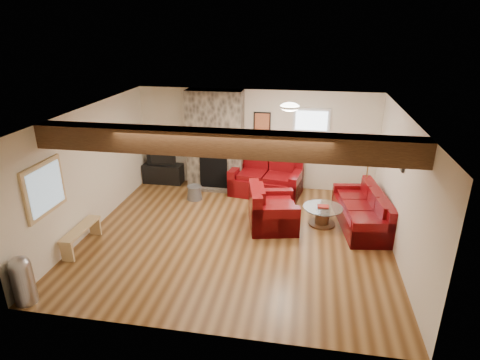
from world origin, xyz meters
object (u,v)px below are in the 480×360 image
object	(u,v)px
loveseat	(266,177)
floor_lamp	(369,154)
sofa_three	(361,209)
tv_cabinet	(163,173)
television	(162,156)
coffee_table	(322,216)
armchair_red	(273,207)

from	to	relation	value
loveseat	floor_lamp	size ratio (longest dim) A/B	1.12
sofa_three	floor_lamp	bearing A→B (deg)	161.25
loveseat	floor_lamp	xyz separation A→B (m)	(2.32, -0.41, 0.85)
tv_cabinet	floor_lamp	distance (m)	5.26
television	sofa_three	bearing A→B (deg)	-18.31
coffee_table	armchair_red	bearing A→B (deg)	-166.40
sofa_three	coffee_table	xyz separation A→B (m)	(-0.79, -0.09, -0.18)
sofa_three	tv_cabinet	size ratio (longest dim) A/B	1.93
armchair_red	floor_lamp	distance (m)	2.50
armchair_red	television	xyz separation A→B (m)	(-3.12, 1.97, 0.30)
sofa_three	television	size ratio (longest dim) A/B	2.54
sofa_three	tv_cabinet	world-z (taller)	sofa_three
loveseat	coffee_table	distance (m)	1.98
armchair_red	television	distance (m)	3.70
loveseat	coffee_table	xyz separation A→B (m)	(1.36, -1.42, -0.25)
television	floor_lamp	distance (m)	5.18
tv_cabinet	floor_lamp	xyz separation A→B (m)	(5.10, -0.71, 1.04)
coffee_table	tv_cabinet	size ratio (longest dim) A/B	0.81
armchair_red	floor_lamp	xyz separation A→B (m)	(1.98, 1.26, 0.86)
armchair_red	loveseat	bearing A→B (deg)	-0.89
armchair_red	television	world-z (taller)	television
coffee_table	television	distance (m)	4.52
sofa_three	loveseat	distance (m)	2.53
sofa_three	loveseat	xyz separation A→B (m)	(-2.15, 1.33, 0.07)
coffee_table	tv_cabinet	distance (m)	4.49
armchair_red	coffee_table	size ratio (longest dim) A/B	1.31
sofa_three	tv_cabinet	distance (m)	5.19
armchair_red	coffee_table	xyz separation A→B (m)	(1.03, 0.25, -0.24)
armchair_red	coffee_table	world-z (taller)	armchair_red
television	tv_cabinet	bearing A→B (deg)	0.00
sofa_three	loveseat	bearing A→B (deg)	-129.91
armchair_red	tv_cabinet	distance (m)	3.69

